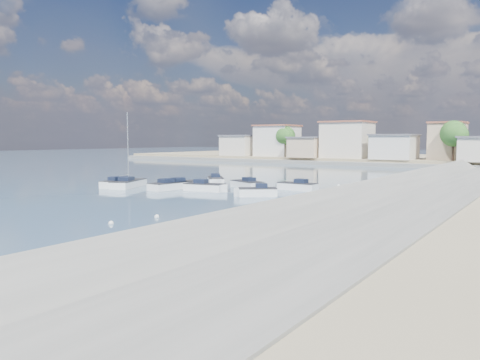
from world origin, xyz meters
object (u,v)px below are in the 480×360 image
at_px(motorboat_g, 216,181).
at_px(motorboat_a, 119,184).
at_px(motorboat_c, 296,187).
at_px(sailboat, 130,184).
at_px(motorboat_e, 171,186).
at_px(motorboat_f, 246,185).
at_px(motorboat_b, 183,185).
at_px(motorboat_d, 255,192).
at_px(motorboat_h, 206,188).

bearing_deg(motorboat_g, motorboat_a, -127.42).
bearing_deg(motorboat_c, sailboat, -155.47).
bearing_deg(sailboat, motorboat_g, 55.17).
distance_m(motorboat_g, sailboat, 10.73).
relative_size(motorboat_a, motorboat_e, 0.92).
xyz_separation_m(motorboat_a, motorboat_e, (7.02, 1.46, -0.00)).
xyz_separation_m(motorboat_f, motorboat_g, (-5.77, 1.79, 0.00)).
height_order(motorboat_b, motorboat_e, same).
distance_m(motorboat_b, sailboat, 6.68).
bearing_deg(motorboat_d, motorboat_g, 144.36).
bearing_deg(motorboat_b, motorboat_g, 90.57).
relative_size(motorboat_g, motorboat_h, 0.95).
relative_size(motorboat_e, motorboat_g, 1.17).
distance_m(motorboat_c, motorboat_d, 7.27).
xyz_separation_m(motorboat_d, motorboat_h, (-6.85, 0.78, 0.00)).
relative_size(motorboat_a, motorboat_f, 1.03).
distance_m(motorboat_a, motorboat_d, 18.34).
distance_m(motorboat_a, motorboat_c, 20.92).
bearing_deg(motorboat_e, motorboat_g, 88.36).
bearing_deg(motorboat_e, motorboat_b, 80.34).
height_order(motorboat_c, motorboat_e, same).
height_order(motorboat_g, sailboat, sailboat).
relative_size(motorboat_d, motorboat_f, 0.78).
distance_m(motorboat_d, sailboat, 17.18).
bearing_deg(motorboat_f, motorboat_h, -106.70).
height_order(motorboat_b, motorboat_g, same).
xyz_separation_m(motorboat_c, motorboat_e, (-11.95, -7.35, -0.00)).
height_order(motorboat_c, motorboat_g, same).
bearing_deg(motorboat_g, sailboat, -124.83).
height_order(motorboat_f, motorboat_g, same).
bearing_deg(motorboat_c, motorboat_f, -169.29).
height_order(motorboat_b, motorboat_c, same).
xyz_separation_m(motorboat_b, sailboat, (-6.19, -2.51, 0.03)).
bearing_deg(motorboat_e, motorboat_d, 0.58).
xyz_separation_m(motorboat_b, motorboat_e, (-0.29, -1.72, 0.00)).
height_order(motorboat_c, motorboat_h, same).
bearing_deg(motorboat_a, motorboat_e, 11.73).
bearing_deg(motorboat_h, motorboat_e, -168.54).
xyz_separation_m(motorboat_e, motorboat_f, (6.00, 6.23, -0.00)).
distance_m(motorboat_c, motorboat_h, 9.94).
bearing_deg(motorboat_c, motorboat_b, -154.19).
bearing_deg(motorboat_a, motorboat_d, 4.91).
bearing_deg(motorboat_d, motorboat_b, 171.68).
bearing_deg(motorboat_h, motorboat_f, 73.30).
relative_size(motorboat_e, motorboat_f, 1.12).
xyz_separation_m(motorboat_e, motorboat_g, (0.23, 8.02, 0.00)).
xyz_separation_m(motorboat_c, motorboat_h, (-7.55, -6.46, -0.00)).
height_order(motorboat_a, motorboat_g, same).
bearing_deg(motorboat_e, sailboat, -172.34).
relative_size(motorboat_b, motorboat_h, 1.03).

